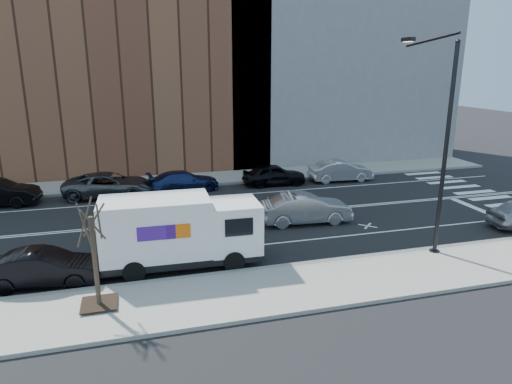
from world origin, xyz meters
TOP-DOWN VIEW (x-y plane):
  - ground at (0.00, 0.00)m, footprint 120.00×120.00m
  - sidewalk_near at (0.00, -8.80)m, footprint 44.00×3.60m
  - sidewalk_far at (0.00, 8.80)m, footprint 44.00×3.60m
  - curb_near at (0.00, -7.00)m, footprint 44.00×0.25m
  - curb_far at (0.00, 7.00)m, footprint 44.00×0.25m
  - crosswalk at (16.00, 0.00)m, footprint 3.00×14.00m
  - road_markings at (0.00, 0.00)m, footprint 40.00×8.60m
  - bldg_brick at (-8.00, 15.60)m, footprint 26.00×10.00m
  - bldg_concrete at (12.00, 15.60)m, footprint 20.00×10.00m
  - streetlight at (7.00, -6.91)m, footprint 0.44×4.02m
  - street_tree at (-7.00, -8.40)m, footprint 1.20×1.20m
  - fedex_van at (-3.90, -5.60)m, footprint 6.60×2.48m
  - far_parked_c at (-7.06, 5.96)m, footprint 5.85×3.25m
  - far_parked_d at (-2.40, 6.08)m, footprint 4.88×2.49m
  - far_parked_e at (3.85, 6.04)m, footprint 4.42×1.92m
  - far_parked_f at (8.80, 5.86)m, footprint 4.60×1.78m
  - driving_sedan at (3.06, -1.92)m, footprint 4.89×1.97m
  - near_parked_rear_a at (-9.06, -5.94)m, footprint 4.33×1.90m

SIDE VIEW (x-z plane):
  - ground at x=0.00m, z-range 0.00..0.00m
  - crosswalk at x=16.00m, z-range 0.00..0.01m
  - road_markings at x=0.00m, z-range 0.00..0.01m
  - sidewalk_near at x=0.00m, z-range 0.00..0.15m
  - sidewalk_far at x=0.00m, z-range 0.00..0.15m
  - curb_near at x=0.00m, z-range 0.00..0.17m
  - curb_far at x=0.00m, z-range 0.00..0.17m
  - far_parked_d at x=-2.40m, z-range 0.00..1.36m
  - near_parked_rear_a at x=-9.06m, z-range 0.00..1.38m
  - far_parked_e at x=3.85m, z-range 0.00..1.48m
  - far_parked_f at x=8.80m, z-range 0.00..1.49m
  - far_parked_c at x=-7.06m, z-range 0.00..1.55m
  - driving_sedan at x=3.06m, z-range 0.00..1.58m
  - street_tree at x=-7.00m, z-range -0.42..3.33m
  - fedex_van at x=-3.90m, z-range 0.07..3.06m
  - streetlight at x=7.00m, z-range 0.41..9.75m
  - bldg_brick at x=-8.00m, z-range 0.00..22.00m
  - bldg_concrete at x=12.00m, z-range 0.00..26.00m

